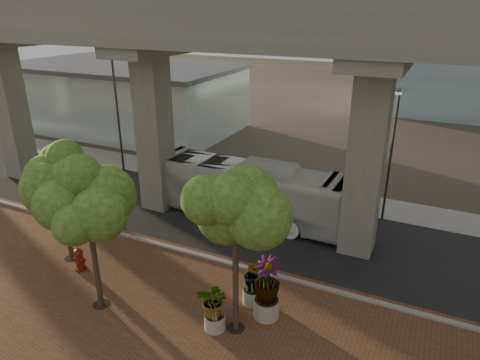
% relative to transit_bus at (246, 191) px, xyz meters
% --- Properties ---
extents(ground, '(160.00, 160.00, 0.00)m').
position_rel_transit_bus_xyz_m(ground, '(0.54, -2.90, -1.68)').
color(ground, '#322D25').
rests_on(ground, ground).
extents(brick_plaza, '(70.00, 13.00, 0.06)m').
position_rel_transit_bus_xyz_m(brick_plaza, '(0.54, -10.90, -1.65)').
color(brick_plaza, brown).
rests_on(brick_plaza, ground).
extents(asphalt_road, '(90.00, 8.00, 0.04)m').
position_rel_transit_bus_xyz_m(asphalt_road, '(0.54, -0.90, -1.66)').
color(asphalt_road, black).
rests_on(asphalt_road, ground).
extents(curb_strip, '(70.00, 0.25, 0.16)m').
position_rel_transit_bus_xyz_m(curb_strip, '(0.54, -4.90, -1.60)').
color(curb_strip, gray).
rests_on(curb_strip, ground).
extents(far_sidewalk, '(90.00, 3.00, 0.06)m').
position_rel_transit_bus_xyz_m(far_sidewalk, '(0.54, 4.60, -1.65)').
color(far_sidewalk, gray).
rests_on(far_sidewalk, ground).
extents(transit_viaduct, '(72.00, 5.60, 12.40)m').
position_rel_transit_bus_xyz_m(transit_viaduct, '(0.54, -0.90, 5.61)').
color(transit_viaduct, gray).
rests_on(transit_viaduct, ground).
extents(station_pavilion, '(23.00, 13.00, 6.30)m').
position_rel_transit_bus_xyz_m(station_pavilion, '(-19.46, 13.10, 1.54)').
color(station_pavilion, silver).
rests_on(station_pavilion, ground).
extents(transit_bus, '(12.13, 3.13, 3.36)m').
position_rel_transit_bus_xyz_m(transit_bus, '(0.00, 0.00, 0.00)').
color(transit_bus, silver).
rests_on(transit_bus, ground).
extents(fire_hydrant, '(0.58, 0.52, 1.16)m').
position_rel_transit_bus_xyz_m(fire_hydrant, '(-4.69, -8.30, -1.07)').
color(fire_hydrant, maroon).
rests_on(fire_hydrant, ground).
extents(planter_front, '(1.78, 1.78, 1.96)m').
position_rel_transit_bus_xyz_m(planter_front, '(2.86, -9.09, -0.43)').
color(planter_front, '#9F9890').
rests_on(planter_front, ground).
extents(planter_right, '(2.46, 2.46, 2.63)m').
position_rel_transit_bus_xyz_m(planter_right, '(4.36, -7.59, -0.03)').
color(planter_right, '#9F988F').
rests_on(planter_right, ground).
extents(planter_left, '(1.90, 1.90, 2.09)m').
position_rel_transit_bus_xyz_m(planter_left, '(3.54, -7.05, -0.35)').
color(planter_left, '#A19B91').
rests_on(planter_left, ground).
extents(street_tree_far_west, '(3.79, 3.79, 6.03)m').
position_rel_transit_bus_xyz_m(street_tree_far_west, '(-5.83, -7.74, 2.66)').
color(street_tree_far_west, '#4E392C').
rests_on(street_tree_far_west, ground).
extents(street_tree_near_west, '(3.66, 3.66, 6.40)m').
position_rel_transit_bus_xyz_m(street_tree_near_west, '(-2.05, -9.86, 3.09)').
color(street_tree_near_west, '#4E392C').
rests_on(street_tree_near_west, ground).
extents(street_tree_near_east, '(3.54, 3.54, 6.91)m').
position_rel_transit_bus_xyz_m(street_tree_near_east, '(3.57, -8.72, 3.65)').
color(street_tree_near_east, '#4E392C').
rests_on(street_tree_near_east, ground).
extents(streetlamp_west, '(0.43, 1.26, 8.66)m').
position_rel_transit_bus_xyz_m(streetlamp_west, '(-11.37, 2.70, 3.37)').
color(streetlamp_west, '#2E2E33').
rests_on(streetlamp_west, ground).
extents(streetlamp_east, '(0.38, 1.10, 7.59)m').
position_rel_transit_bus_xyz_m(streetlamp_east, '(7.25, 2.96, 2.75)').
color(streetlamp_east, '#2D2D32').
rests_on(streetlamp_east, ground).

